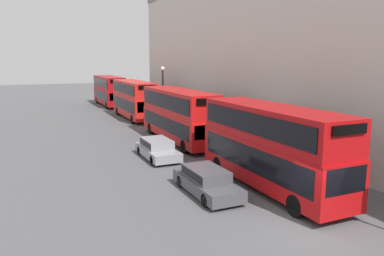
{
  "coord_description": "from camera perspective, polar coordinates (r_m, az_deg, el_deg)",
  "views": [
    {
      "loc": [
        -9.91,
        -10.93,
        6.73
      ],
      "look_at": [
        0.48,
        12.12,
        2.08
      ],
      "focal_mm": 35.0,
      "sensor_mm": 36.0,
      "label": 1
    }
  ],
  "objects": [
    {
      "name": "bus_second_in_queue",
      "position": [
        30.84,
        -2.1,
        2.26
      ],
      "size": [
        2.59,
        11.11,
        4.27
      ],
      "color": "red",
      "rests_on": "ground"
    },
    {
      "name": "car_dark_sedan",
      "position": [
        19.08,
        2.24,
        -7.97
      ],
      "size": [
        1.84,
        4.72,
        1.33
      ],
      "color": "#47474C",
      "rests_on": "ground"
    },
    {
      "name": "street_lamp",
      "position": [
        40.38,
        -4.46,
        6.13
      ],
      "size": [
        0.44,
        0.44,
        5.98
      ],
      "color": "black",
      "rests_on": "ground"
    },
    {
      "name": "car_hatchback",
      "position": [
        25.86,
        -5.31,
        -3.07
      ],
      "size": [
        1.89,
        4.6,
        1.34
      ],
      "color": "gray",
      "rests_on": "ground"
    },
    {
      "name": "bus_leading",
      "position": [
        19.85,
        11.89,
        -2.36
      ],
      "size": [
        2.59,
        10.2,
        4.37
      ],
      "color": "#B20C0F",
      "rests_on": "ground"
    },
    {
      "name": "bus_third_in_queue",
      "position": [
        43.47,
        -8.82,
        4.54
      ],
      "size": [
        2.59,
        10.06,
        4.28
      ],
      "color": "red",
      "rests_on": "ground"
    },
    {
      "name": "ground_plane",
      "position": [
        16.21,
        16.82,
        -14.56
      ],
      "size": [
        200.0,
        200.0,
        0.0
      ],
      "primitive_type": "plane",
      "color": "#515154"
    },
    {
      "name": "bus_trailing",
      "position": [
        56.66,
        -12.53,
        5.74
      ],
      "size": [
        2.59,
        10.81,
        4.26
      ],
      "color": "#A80F14",
      "rests_on": "ground"
    }
  ]
}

